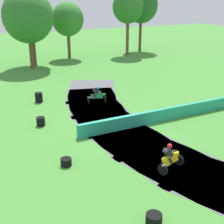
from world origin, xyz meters
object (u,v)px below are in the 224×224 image
(motorcycle_chase_yellow, at_px, (171,157))
(motorcycle_lead_green, at_px, (98,95))
(tire_stack_far, at_px, (154,219))
(tire_stack_mid_b, at_px, (66,162))
(tire_stack_mid_a, at_px, (41,121))
(tire_stack_near, at_px, (39,97))

(motorcycle_chase_yellow, bearing_deg, motorcycle_lead_green, 85.47)
(motorcycle_lead_green, distance_m, tire_stack_far, 14.95)
(tire_stack_mid_b, distance_m, tire_stack_far, 6.04)
(tire_stack_mid_a, xyz_separation_m, tire_stack_mid_b, (-0.15, -5.90, -0.10))
(tire_stack_mid_a, distance_m, tire_stack_far, 11.80)
(tire_stack_near, xyz_separation_m, tire_stack_far, (0.41, -16.73, -0.20))
(motorcycle_lead_green, xyz_separation_m, tire_stack_near, (-4.37, 2.32, -0.23))
(motorcycle_chase_yellow, distance_m, tire_stack_near, 14.08)
(tire_stack_far, bearing_deg, motorcycle_lead_green, 74.64)
(tire_stack_near, xyz_separation_m, tire_stack_mid_b, (-1.28, -10.93, -0.20))
(tire_stack_near, bearing_deg, motorcycle_lead_green, -28.00)
(tire_stack_mid_a, height_order, tire_stack_mid_b, tire_stack_mid_a)
(motorcycle_lead_green, height_order, tire_stack_far, motorcycle_lead_green)
(motorcycle_lead_green, distance_m, tire_stack_mid_a, 6.14)
(motorcycle_lead_green, relative_size, motorcycle_chase_yellow, 1.03)
(motorcycle_chase_yellow, bearing_deg, tire_stack_mid_b, 150.26)
(motorcycle_chase_yellow, bearing_deg, tire_stack_near, 104.26)
(motorcycle_lead_green, distance_m, tire_stack_near, 4.95)
(motorcycle_lead_green, bearing_deg, tire_stack_far, -105.36)
(motorcycle_chase_yellow, height_order, tire_stack_far, motorcycle_chase_yellow)
(tire_stack_mid_a, height_order, tire_stack_far, tire_stack_mid_a)
(motorcycle_chase_yellow, relative_size, tire_stack_mid_b, 2.87)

